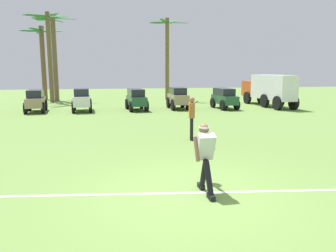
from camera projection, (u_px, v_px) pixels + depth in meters
ground_plane at (189, 193)px, 6.74m from camera, size 80.00×80.00×0.00m
field_line_paint at (189, 193)px, 6.75m from camera, size 25.48×3.22×0.01m
frisbee_thrower at (205, 155)px, 6.66m from camera, size 0.46×1.10×1.42m
frisbee_in_flight at (204, 151)px, 7.37m from camera, size 0.36×0.36×0.11m
teammate_near_sideline at (192, 114)px, 11.75m from camera, size 0.26×0.50×1.56m
parked_car_slot_b at (36, 100)px, 19.87m from camera, size 1.35×2.48×1.34m
parked_car_slot_c at (82, 99)px, 20.17m from camera, size 1.30×2.41×1.40m
parked_car_slot_d at (136, 99)px, 20.79m from camera, size 1.35×2.48×1.34m
parked_car_slot_e at (178, 98)px, 21.45m from camera, size 1.18×2.36×1.40m
parked_car_slot_f at (224, 98)px, 21.55m from camera, size 1.30×2.46×1.34m
box_truck at (268, 89)px, 22.96m from camera, size 1.62×5.95×2.20m
palm_tree_far_left at (43, 58)px, 27.94m from camera, size 3.49×3.45×6.20m
palm_tree_left_of_centre at (49, 49)px, 25.34m from camera, size 3.33×3.21×6.92m
palm_tree_right_of_centre at (55, 53)px, 26.76m from camera, size 3.49×2.86×6.98m
palm_tree_far_right at (167, 52)px, 27.66m from camera, size 3.41×3.13×6.82m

